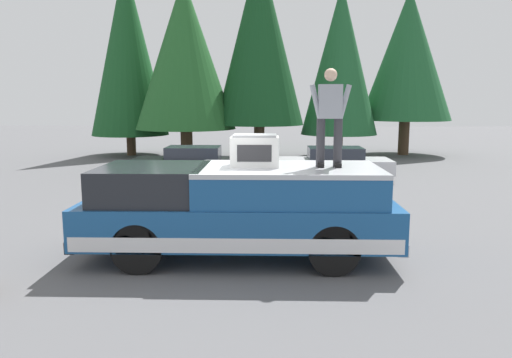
# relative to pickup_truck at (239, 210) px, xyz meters

# --- Properties ---
(ground_plane) EXTENTS (90.00, 90.00, 0.00)m
(ground_plane) POSITION_rel_pickup_truck_xyz_m (0.15, 0.78, -0.87)
(ground_plane) COLOR #565659
(pickup_truck) EXTENTS (2.01, 5.54, 1.65)m
(pickup_truck) POSITION_rel_pickup_truck_xyz_m (0.00, 0.00, 0.00)
(pickup_truck) COLOR navy
(pickup_truck) RESTS_ON ground
(compressor_unit) EXTENTS (0.65, 0.84, 0.56)m
(compressor_unit) POSITION_rel_pickup_truck_xyz_m (0.09, -0.28, 1.05)
(compressor_unit) COLOR white
(compressor_unit) RESTS_ON pickup_truck
(person_on_truck_bed) EXTENTS (0.29, 0.72, 1.69)m
(person_on_truck_bed) POSITION_rel_pickup_truck_xyz_m (0.02, -1.58, 1.68)
(person_on_truck_bed) COLOR #333338
(person_on_truck_bed) RESTS_ON pickup_truck
(parked_car_silver) EXTENTS (1.64, 4.10, 1.16)m
(parked_car_silver) POSITION_rel_pickup_truck_xyz_m (8.83, -2.79, -0.29)
(parked_car_silver) COLOR silver
(parked_car_silver) RESTS_ON ground
(parked_car_black) EXTENTS (1.64, 4.10, 1.16)m
(parked_car_black) POSITION_rel_pickup_truck_xyz_m (8.93, 2.25, -0.29)
(parked_car_black) COLOR black
(parked_car_black) RESTS_ON ground
(conifer_far_left) EXTENTS (4.53, 4.53, 8.32)m
(conifer_far_left) POSITION_rel_pickup_truck_xyz_m (17.11, -7.48, 4.16)
(conifer_far_left) COLOR #4C3826
(conifer_far_left) RESTS_ON ground
(conifer_left) EXTENTS (3.72, 3.72, 8.35)m
(conifer_left) POSITION_rel_pickup_truck_xyz_m (16.00, -3.96, 3.86)
(conifer_left) COLOR #4C3826
(conifer_left) RESTS_ON ground
(conifer_center_left) EXTENTS (4.22, 4.22, 9.78)m
(conifer_center_left) POSITION_rel_pickup_truck_xyz_m (15.29, -0.05, 4.82)
(conifer_center_left) COLOR #4C3826
(conifer_center_left) RESTS_ON ground
(conifer_center_right) EXTENTS (4.75, 4.75, 8.42)m
(conifer_center_right) POSITION_rel_pickup_truck_xyz_m (15.07, 3.45, 4.05)
(conifer_center_right) COLOR #4C3826
(conifer_center_right) RESTS_ON ground
(conifer_right) EXTENTS (3.84, 3.84, 9.57)m
(conifer_right) POSITION_rel_pickup_truck_xyz_m (16.48, 6.54, 4.42)
(conifer_right) COLOR #4C3826
(conifer_right) RESTS_ON ground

